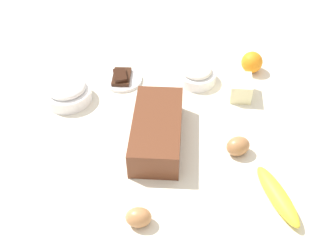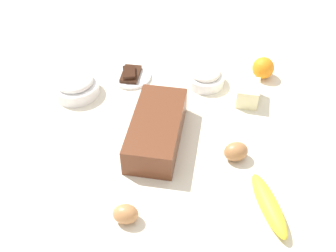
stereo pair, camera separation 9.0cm
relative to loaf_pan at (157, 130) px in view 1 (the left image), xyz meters
name	(u,v)px [view 1 (the left image)]	position (x,y,z in m)	size (l,w,h in m)	color
ground_plane	(168,139)	(-0.01, 0.03, -0.05)	(2.40, 2.40, 0.02)	silver
loaf_pan	(157,130)	(0.00, 0.00, 0.00)	(0.29, 0.16, 0.08)	brown
flour_bowl	(197,75)	(-0.26, 0.14, -0.01)	(0.12, 0.12, 0.06)	white
sugar_bowl	(67,92)	(-0.19, -0.27, -0.01)	(0.15, 0.15, 0.07)	white
banana	(277,196)	(0.22, 0.28, -0.02)	(0.19, 0.04, 0.04)	yellow
orange_fruit	(252,62)	(-0.31, 0.32, -0.01)	(0.07, 0.07, 0.07)	orange
butter_block	(241,88)	(-0.18, 0.27, -0.01)	(0.09, 0.06, 0.06)	#F4EDB2
egg_near_butter	(238,146)	(0.06, 0.21, -0.02)	(0.05, 0.05, 0.06)	#AE7547
egg_beside_bowl	(139,217)	(0.27, -0.05, -0.02)	(0.05, 0.05, 0.06)	#B87C4B
chocolate_plate	(122,78)	(-0.28, -0.10, -0.03)	(0.13, 0.13, 0.03)	white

